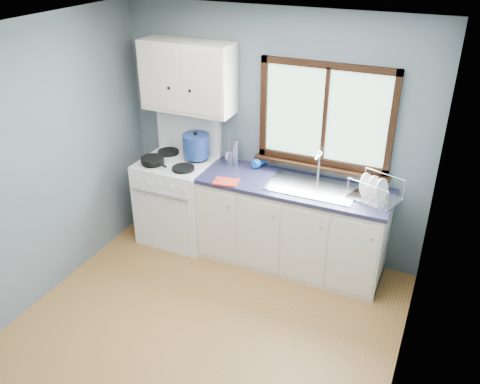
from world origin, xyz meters
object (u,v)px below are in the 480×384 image
at_px(base_cabinets, 291,229).
at_px(stockpot, 196,146).
at_px(gas_range, 178,197).
at_px(thermos, 236,153).
at_px(sink, 311,193).
at_px(skillet, 153,160).
at_px(dish_rack, 374,193).
at_px(utensil_crock, 231,156).

height_order(base_cabinets, stockpot, stockpot).
distance_m(gas_range, thermos, 0.85).
bearing_deg(stockpot, base_cabinets, -5.58).
xyz_separation_m(base_cabinets, sink, (0.18, -0.00, 0.45)).
xyz_separation_m(gas_range, skillet, (-0.17, -0.18, 0.49)).
height_order(base_cabinets, skillet, skillet).
xyz_separation_m(stockpot, dish_rack, (1.89, -0.09, -0.11)).
bearing_deg(skillet, sink, 30.29).
distance_m(skillet, dish_rack, 2.24).
height_order(utensil_crock, thermos, utensil_crock).
bearing_deg(base_cabinets, sink, -0.13).
relative_size(base_cabinets, dish_rack, 3.70).
bearing_deg(sink, gas_range, -179.29).
height_order(sink, utensil_crock, utensil_crock).
bearing_deg(stockpot, thermos, 7.82).
xyz_separation_m(gas_range, dish_rack, (2.06, 0.04, 0.48)).
height_order(gas_range, stockpot, gas_range).
relative_size(sink, stockpot, 2.62).
distance_m(gas_range, stockpot, 0.63).
xyz_separation_m(base_cabinets, thermos, (-0.70, 0.17, 0.65)).
bearing_deg(utensil_crock, skillet, -150.98).
bearing_deg(gas_range, utensil_crock, 21.89).
distance_m(utensil_crock, dish_rack, 1.54).
bearing_deg(stockpot, gas_range, -143.86).
bearing_deg(dish_rack, skillet, -156.03).
xyz_separation_m(base_cabinets, skillet, (-1.48, -0.20, 0.57)).
height_order(sink, thermos, sink).
relative_size(stockpot, utensil_crock, 0.87).
relative_size(skillet, thermos, 1.37).
bearing_deg(skillet, dish_rack, 28.99).
xyz_separation_m(skillet, stockpot, (0.35, 0.31, 0.10)).
xyz_separation_m(gas_range, base_cabinets, (1.31, 0.02, -0.08)).
xyz_separation_m(skillet, utensil_crock, (0.71, 0.39, 0.01)).
distance_m(stockpot, utensil_crock, 0.38).
relative_size(gas_range, base_cabinets, 0.74).
bearing_deg(skillet, stockpot, 64.92).
bearing_deg(gas_range, skillet, -134.02).
height_order(stockpot, utensil_crock, utensil_crock).
height_order(thermos, dish_rack, thermos).
relative_size(stockpot, thermos, 1.14).
height_order(utensil_crock, dish_rack, utensil_crock).
relative_size(gas_range, thermos, 4.84).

